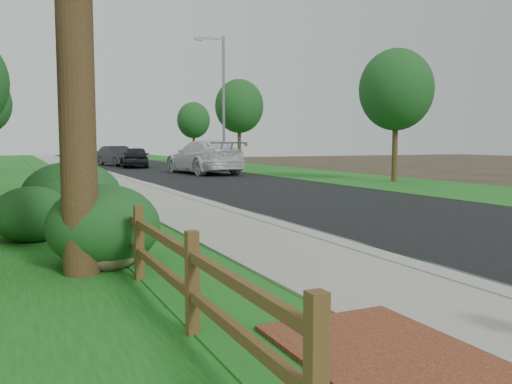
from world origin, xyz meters
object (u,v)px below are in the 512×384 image
ranch_fence (99,210)px  white_suv (204,157)px  streetlight (221,95)px  dark_car_mid (136,157)px

ranch_fence → white_suv: 22.63m
white_suv → streetlight: (2.72, 4.02, 4.21)m
white_suv → streetlight: streetlight is taller
ranch_fence → white_suv: (9.40, 20.57, 0.42)m
white_suv → dark_car_mid: (-2.08, 9.63, -0.21)m
ranch_fence → white_suv: white_suv is taller
streetlight → ranch_fence: bearing=-116.2°
white_suv → streetlight: 6.43m
white_suv → dark_car_mid: bearing=-82.9°
white_suv → dark_car_mid: size_ratio=1.49×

